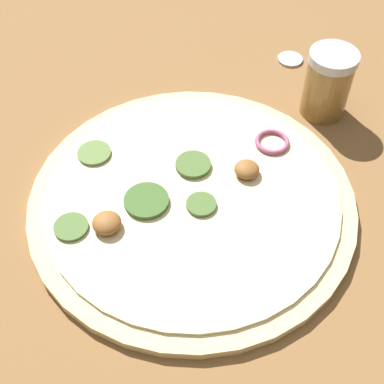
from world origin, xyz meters
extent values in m
plane|color=brown|center=(0.00, 0.00, 0.00)|extent=(3.00, 3.00, 0.00)
cylinder|color=beige|center=(0.00, 0.00, 0.01)|extent=(0.38, 0.38, 0.01)
cylinder|color=beige|center=(0.00, 0.00, 0.01)|extent=(0.34, 0.34, 0.00)
cylinder|color=#47662D|center=(-0.11, -0.09, 0.02)|extent=(0.04, 0.04, 0.00)
cylinder|color=#385B23|center=(-0.04, -0.03, 0.02)|extent=(0.05, 0.05, 0.01)
cylinder|color=#567538|center=(-0.13, 0.02, 0.02)|extent=(0.04, 0.04, 0.00)
cylinder|color=#47662D|center=(-0.01, 0.04, 0.02)|extent=(0.04, 0.04, 0.01)
torus|color=#A34C70|center=(0.06, 0.11, 0.02)|extent=(0.04, 0.04, 0.01)
ellipsoid|color=brown|center=(-0.07, -0.07, 0.02)|extent=(0.03, 0.03, 0.02)
ellipsoid|color=brown|center=(0.05, 0.05, 0.02)|extent=(0.03, 0.03, 0.01)
cylinder|color=#47662D|center=(0.01, -0.01, 0.02)|extent=(0.03, 0.03, 0.00)
cylinder|color=olive|center=(0.11, 0.21, 0.04)|extent=(0.06, 0.06, 0.08)
cylinder|color=#B2B2B7|center=(0.11, 0.21, 0.09)|extent=(0.06, 0.06, 0.01)
cylinder|color=#B2B2B7|center=(0.04, 0.31, 0.00)|extent=(0.04, 0.04, 0.01)
camera|label=1|loc=(0.13, -0.36, 0.49)|focal=50.00mm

